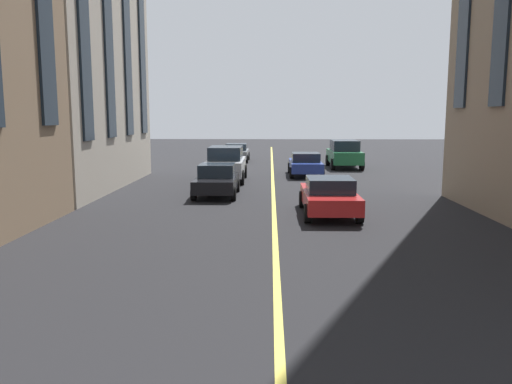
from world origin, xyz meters
The scene contains 7 objects.
lane_centre_line centered at (20.00, 0.00, 0.00)m, with size 80.00×0.16×0.01m.
car_blue_trailing centered at (32.11, -1.94, 0.70)m, with size 4.40×1.95×1.37m.
car_green_mid centered at (36.81, -4.90, 0.97)m, with size 4.70×2.14×1.88m.
car_black_parked_a centered at (24.23, 2.52, 0.70)m, with size 3.90×1.89×1.40m.
car_grey_near centered at (41.65, 2.78, 0.70)m, with size 4.40×1.95×1.37m.
car_red_oncoming centered at (19.83, -1.97, 0.70)m, with size 4.40×1.95×1.37m.
car_silver_far centered at (29.44, 2.56, 0.97)m, with size 4.70×2.14×1.88m.
Camera 1 is at (1.46, 0.16, 3.55)m, focal length 36.34 mm.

